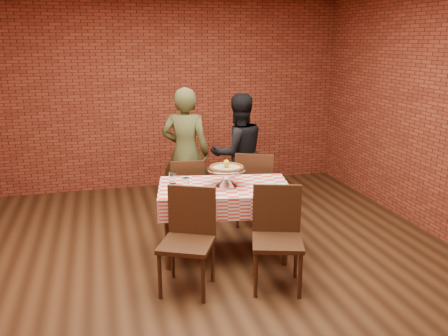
{
  "coord_description": "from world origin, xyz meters",
  "views": [
    {
      "loc": [
        -0.95,
        -4.21,
        2.23
      ],
      "look_at": [
        0.27,
        0.46,
        0.92
      ],
      "focal_mm": 38.27,
      "sensor_mm": 36.0,
      "label": 1
    }
  ],
  "objects_px": {
    "pizza": "(226,168)",
    "chair_far_right": "(256,187)",
    "water_glass_right": "(173,178)",
    "chair_near_right": "(277,241)",
    "diner_black": "(238,153)",
    "water_glass_left": "(186,184)",
    "pizza_stand": "(226,177)",
    "diner_olive": "(186,153)",
    "condiment_caddy": "(229,171)",
    "chair_near_left": "(187,243)",
    "table": "(225,220)",
    "chair_far_left": "(187,193)"
  },
  "relations": [
    {
      "from": "table",
      "to": "chair_far_right",
      "type": "distance_m",
      "value": 0.95
    },
    {
      "from": "pizza_stand",
      "to": "table",
      "type": "bearing_deg",
      "value": -161.82
    },
    {
      "from": "diner_black",
      "to": "diner_olive",
      "type": "bearing_deg",
      "value": -3.94
    },
    {
      "from": "condiment_caddy",
      "to": "chair_near_left",
      "type": "distance_m",
      "value": 1.2
    },
    {
      "from": "diner_olive",
      "to": "water_glass_right",
      "type": "bearing_deg",
      "value": 93.45
    },
    {
      "from": "table",
      "to": "water_glass_left",
      "type": "xyz_separation_m",
      "value": [
        -0.41,
        -0.01,
        0.44
      ]
    },
    {
      "from": "condiment_caddy",
      "to": "pizza_stand",
      "type": "bearing_deg",
      "value": -120.11
    },
    {
      "from": "chair_far_right",
      "to": "table",
      "type": "bearing_deg",
      "value": 77.01
    },
    {
      "from": "diner_olive",
      "to": "diner_black",
      "type": "bearing_deg",
      "value": -157.02
    },
    {
      "from": "chair_near_right",
      "to": "condiment_caddy",
      "type": "bearing_deg",
      "value": 115.28
    },
    {
      "from": "chair_near_left",
      "to": "chair_far_left",
      "type": "bearing_deg",
      "value": 105.25
    },
    {
      "from": "table",
      "to": "water_glass_right",
      "type": "xyz_separation_m",
      "value": [
        -0.51,
        0.23,
        0.44
      ]
    },
    {
      "from": "condiment_caddy",
      "to": "chair_near_left",
      "type": "relative_size",
      "value": 0.16
    },
    {
      "from": "pizza",
      "to": "chair_far_right",
      "type": "distance_m",
      "value": 1.04
    },
    {
      "from": "table",
      "to": "chair_near_left",
      "type": "height_order",
      "value": "chair_near_left"
    },
    {
      "from": "water_glass_right",
      "to": "chair_far_left",
      "type": "distance_m",
      "value": 0.77
    },
    {
      "from": "condiment_caddy",
      "to": "chair_far_left",
      "type": "bearing_deg",
      "value": 114.23
    },
    {
      "from": "water_glass_left",
      "to": "chair_near_left",
      "type": "bearing_deg",
      "value": -100.19
    },
    {
      "from": "diner_black",
      "to": "water_glass_left",
      "type": "bearing_deg",
      "value": 48.28
    },
    {
      "from": "pizza_stand",
      "to": "chair_far_left",
      "type": "bearing_deg",
      "value": 107.88
    },
    {
      "from": "pizza",
      "to": "chair_near_right",
      "type": "relative_size",
      "value": 0.39
    },
    {
      "from": "pizza_stand",
      "to": "chair_near_right",
      "type": "relative_size",
      "value": 0.44
    },
    {
      "from": "water_glass_right",
      "to": "chair_near_right",
      "type": "height_order",
      "value": "chair_near_right"
    },
    {
      "from": "pizza",
      "to": "chair_near_left",
      "type": "height_order",
      "value": "pizza"
    },
    {
      "from": "chair_near_right",
      "to": "chair_far_left",
      "type": "relative_size",
      "value": 1.07
    },
    {
      "from": "pizza",
      "to": "diner_black",
      "type": "distance_m",
      "value": 1.37
    },
    {
      "from": "pizza",
      "to": "chair_near_right",
      "type": "distance_m",
      "value": 0.99
    },
    {
      "from": "chair_near_left",
      "to": "chair_far_left",
      "type": "height_order",
      "value": "chair_near_left"
    },
    {
      "from": "diner_olive",
      "to": "pizza_stand",
      "type": "bearing_deg",
      "value": 120.29
    },
    {
      "from": "diner_olive",
      "to": "pizza",
      "type": "bearing_deg",
      "value": 120.29
    },
    {
      "from": "chair_far_right",
      "to": "diner_black",
      "type": "height_order",
      "value": "diner_black"
    },
    {
      "from": "table",
      "to": "chair_far_left",
      "type": "relative_size",
      "value": 1.53
    },
    {
      "from": "pizza",
      "to": "water_glass_right",
      "type": "height_order",
      "value": "pizza"
    },
    {
      "from": "table",
      "to": "chair_far_left",
      "type": "distance_m",
      "value": 0.89
    },
    {
      "from": "chair_far_left",
      "to": "chair_far_right",
      "type": "distance_m",
      "value": 0.85
    },
    {
      "from": "chair_near_left",
      "to": "chair_far_right",
      "type": "xyz_separation_m",
      "value": [
        1.12,
        1.4,
        0.0
      ]
    },
    {
      "from": "water_glass_left",
      "to": "water_glass_right",
      "type": "distance_m",
      "value": 0.26
    },
    {
      "from": "table",
      "to": "chair_near_right",
      "type": "bearing_deg",
      "value": -71.34
    },
    {
      "from": "chair_near_right",
      "to": "chair_far_right",
      "type": "bearing_deg",
      "value": 95.98
    },
    {
      "from": "condiment_caddy",
      "to": "water_glass_left",
      "type": "bearing_deg",
      "value": -160.42
    },
    {
      "from": "chair_near_right",
      "to": "diner_olive",
      "type": "xyz_separation_m",
      "value": [
        -0.46,
        2.08,
        0.37
      ]
    },
    {
      "from": "chair_far_right",
      "to": "diner_olive",
      "type": "distance_m",
      "value": 1.0
    },
    {
      "from": "pizza_stand",
      "to": "diner_black",
      "type": "height_order",
      "value": "diner_black"
    },
    {
      "from": "water_glass_right",
      "to": "diner_black",
      "type": "height_order",
      "value": "diner_black"
    },
    {
      "from": "chair_far_right",
      "to": "chair_far_left",
      "type": "bearing_deg",
      "value": 18.33
    },
    {
      "from": "chair_near_right",
      "to": "pizza",
      "type": "bearing_deg",
      "value": 124.58
    },
    {
      "from": "water_glass_right",
      "to": "chair_far_right",
      "type": "xyz_separation_m",
      "value": [
        1.1,
        0.51,
        -0.35
      ]
    },
    {
      "from": "pizza_stand",
      "to": "chair_near_left",
      "type": "distance_m",
      "value": 0.95
    },
    {
      "from": "chair_far_right",
      "to": "diner_black",
      "type": "distance_m",
      "value": 0.63
    },
    {
      "from": "water_glass_left",
      "to": "water_glass_right",
      "type": "height_order",
      "value": "same"
    }
  ]
}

